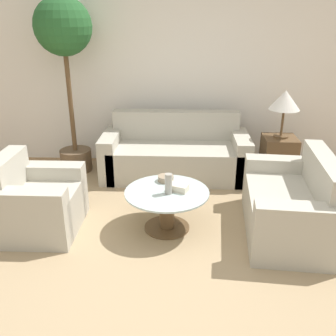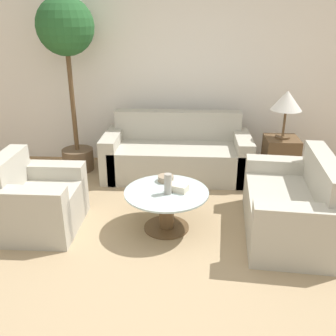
% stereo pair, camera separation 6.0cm
% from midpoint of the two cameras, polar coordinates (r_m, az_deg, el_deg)
% --- Properties ---
extents(ground_plane, '(14.00, 14.00, 0.00)m').
position_cam_midpoint_polar(ground_plane, '(3.24, -3.02, -15.43)').
color(ground_plane, '#9E754C').
extents(wall_back, '(10.00, 0.06, 2.60)m').
position_cam_midpoint_polar(wall_back, '(5.24, -0.08, 14.86)').
color(wall_back, white).
rests_on(wall_back, ground_plane).
extents(rug, '(3.47, 3.62, 0.01)m').
position_cam_midpoint_polar(rug, '(3.80, 0.23, -9.09)').
color(rug, tan).
rests_on(rug, ground_plane).
extents(sofa_main, '(1.87, 0.80, 0.80)m').
position_cam_midpoint_polar(sofa_main, '(4.93, 1.71, 2.02)').
color(sofa_main, '#B2AD9E').
rests_on(sofa_main, ground_plane).
extents(armchair, '(0.73, 0.82, 0.77)m').
position_cam_midpoint_polar(armchair, '(3.90, -19.15, -5.05)').
color(armchair, '#B2AD9E').
rests_on(armchair, ground_plane).
extents(loveseat, '(0.86, 1.34, 0.79)m').
position_cam_midpoint_polar(loveseat, '(3.80, 19.15, -5.80)').
color(loveseat, '#B2AD9E').
rests_on(loveseat, ground_plane).
extents(coffee_table, '(0.82, 0.82, 0.41)m').
position_cam_midpoint_polar(coffee_table, '(3.67, 0.24, -5.60)').
color(coffee_table, brown).
rests_on(coffee_table, ground_plane).
extents(side_table, '(0.40, 0.40, 0.58)m').
position_cam_midpoint_polar(side_table, '(4.91, 16.99, 1.17)').
color(side_table, brown).
rests_on(side_table, ground_plane).
extents(table_lamp, '(0.37, 0.37, 0.58)m').
position_cam_midpoint_polar(table_lamp, '(4.71, 18.01, 9.61)').
color(table_lamp, brown).
rests_on(table_lamp, side_table).
extents(potted_plant, '(0.70, 0.70, 2.20)m').
position_cam_midpoint_polar(potted_plant, '(4.93, -14.76, 17.45)').
color(potted_plant, brown).
rests_on(potted_plant, ground_plane).
extents(vase, '(0.07, 0.07, 0.20)m').
position_cam_midpoint_polar(vase, '(3.52, 0.49, -2.44)').
color(vase, '#9E998E').
rests_on(vase, coffee_table).
extents(bowl, '(0.16, 0.16, 0.06)m').
position_cam_midpoint_polar(bowl, '(3.81, 0.11, -1.61)').
color(bowl, gray).
rests_on(bowl, coffee_table).
extents(book_stack, '(0.21, 0.18, 0.07)m').
position_cam_midpoint_polar(book_stack, '(3.60, 2.03, -3.02)').
color(book_stack, beige).
rests_on(book_stack, coffee_table).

